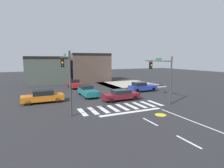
% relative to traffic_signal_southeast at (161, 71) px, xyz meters
% --- Properties ---
extents(ground_plane, '(120.00, 120.00, 0.00)m').
position_rel_traffic_signal_southeast_xyz_m(ground_plane, '(-5.47, 4.01, -3.74)').
color(ground_plane, '#2B2B2D').
extents(crosswalk_near, '(9.34, 2.75, 0.01)m').
position_rel_traffic_signal_southeast_xyz_m(crosswalk_near, '(-5.47, -0.49, -3.73)').
color(crosswalk_near, silver).
rests_on(crosswalk_near, ground_plane).
extents(lane_markings, '(6.80, 18.75, 0.01)m').
position_rel_traffic_signal_southeast_xyz_m(lane_markings, '(-4.32, -7.42, -3.73)').
color(lane_markings, white).
rests_on(lane_markings, ground_plane).
extents(bike_detector_marking, '(1.06, 1.06, 0.01)m').
position_rel_traffic_signal_southeast_xyz_m(bike_detector_marking, '(-3.47, -4.39, -3.73)').
color(bike_detector_marking, yellow).
rests_on(bike_detector_marking, ground_plane).
extents(curb_corner_northeast, '(10.00, 10.60, 0.15)m').
position_rel_traffic_signal_southeast_xyz_m(curb_corner_northeast, '(3.02, 13.43, -3.66)').
color(curb_corner_northeast, '#B2AA9E').
rests_on(curb_corner_northeast, ground_plane).
extents(storefront_row, '(18.00, 5.10, 6.41)m').
position_rel_traffic_signal_southeast_xyz_m(storefront_row, '(-6.18, 22.51, -0.68)').
color(storefront_row, '#4C564C').
rests_on(storefront_row, ground_plane).
extents(traffic_signal_southeast, '(0.32, 5.09, 5.45)m').
position_rel_traffic_signal_southeast_xyz_m(traffic_signal_southeast, '(0.00, 0.00, 0.00)').
color(traffic_signal_southeast, '#383A3D').
rests_on(traffic_signal_southeast, ground_plane).
extents(traffic_signal_southwest, '(0.32, 5.21, 5.90)m').
position_rel_traffic_signal_southeast_xyz_m(traffic_signal_southwest, '(-11.14, 0.46, 0.29)').
color(traffic_signal_southwest, '#383A3D').
rests_on(traffic_signal_southwest, ground_plane).
extents(car_maroon, '(4.77, 1.71, 1.35)m').
position_rel_traffic_signal_southeast_xyz_m(car_maroon, '(-4.13, 2.45, -3.05)').
color(car_maroon, maroon).
rests_on(car_maroon, ground_plane).
extents(car_blue, '(4.46, 1.75, 1.53)m').
position_rel_traffic_signal_southeast_xyz_m(car_blue, '(1.77, 6.54, -2.98)').
color(car_blue, '#23389E').
rests_on(car_blue, ground_plane).
extents(car_orange, '(4.75, 1.73, 1.48)m').
position_rel_traffic_signal_southeast_xyz_m(car_orange, '(-13.15, 5.17, -2.99)').
color(car_orange, orange).
rests_on(car_orange, ground_plane).
extents(car_teal, '(1.80, 4.66, 1.41)m').
position_rel_traffic_signal_southeast_xyz_m(car_teal, '(-7.17, 6.69, -3.01)').
color(car_teal, '#196B70').
rests_on(car_teal, ground_plane).
extents(car_red, '(1.70, 4.18, 1.54)m').
position_rel_traffic_signal_southeast_xyz_m(car_red, '(-7.27, 14.46, -2.96)').
color(car_red, red).
rests_on(car_red, ground_plane).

